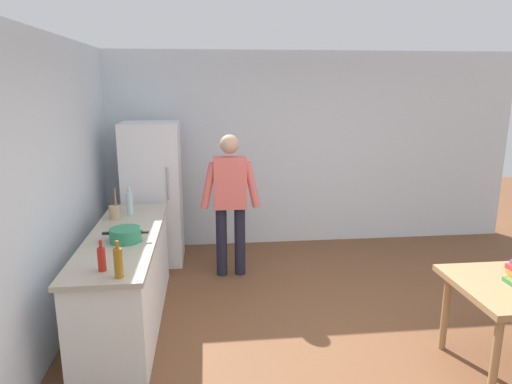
% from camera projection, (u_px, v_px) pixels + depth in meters
% --- Properties ---
extents(ground_plane, '(14.00, 14.00, 0.00)m').
position_uv_depth(ground_plane, '(355.00, 357.00, 3.87)').
color(ground_plane, brown).
extents(wall_back, '(6.40, 0.12, 2.70)m').
position_uv_depth(wall_back, '(292.00, 150.00, 6.46)').
color(wall_back, silver).
rests_on(wall_back, ground_plane).
extents(wall_left, '(0.12, 5.60, 2.70)m').
position_uv_depth(wall_left, '(25.00, 207.00, 3.48)').
color(wall_left, silver).
rests_on(wall_left, ground_plane).
extents(kitchen_counter, '(0.64, 2.20, 0.90)m').
position_uv_depth(kitchen_counter, '(127.00, 279.00, 4.33)').
color(kitchen_counter, white).
rests_on(kitchen_counter, ground_plane).
extents(refrigerator, '(0.70, 0.67, 1.80)m').
position_uv_depth(refrigerator, '(153.00, 194.00, 5.78)').
color(refrigerator, white).
rests_on(refrigerator, ground_plane).
extents(person, '(0.70, 0.22, 1.70)m').
position_uv_depth(person, '(230.00, 196.00, 5.33)').
color(person, '#1E1E2D').
rests_on(person, ground_plane).
extents(cooking_pot, '(0.40, 0.28, 0.12)m').
position_uv_depth(cooking_pot, '(126.00, 235.00, 4.03)').
color(cooking_pot, '#2D845B').
rests_on(cooking_pot, kitchen_counter).
extents(utensil_jar, '(0.11, 0.11, 0.32)m').
position_uv_depth(utensil_jar, '(115.00, 212.00, 4.69)').
color(utensil_jar, tan).
rests_on(utensil_jar, kitchen_counter).
extents(bottle_sauce_red, '(0.06, 0.06, 0.24)m').
position_uv_depth(bottle_sauce_red, '(102.00, 259.00, 3.39)').
color(bottle_sauce_red, '#B22319').
rests_on(bottle_sauce_red, kitchen_counter).
extents(bottle_water_clear, '(0.07, 0.07, 0.30)m').
position_uv_depth(bottle_water_clear, '(130.00, 203.00, 4.84)').
color(bottle_water_clear, silver).
rests_on(bottle_water_clear, kitchen_counter).
extents(bottle_oil_amber, '(0.06, 0.06, 0.28)m').
position_uv_depth(bottle_oil_amber, '(118.00, 263.00, 3.26)').
color(bottle_oil_amber, '#996619').
rests_on(bottle_oil_amber, kitchen_counter).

